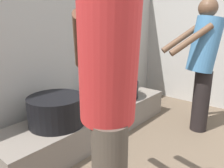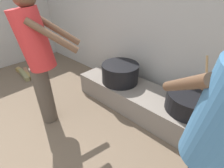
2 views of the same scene
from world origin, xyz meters
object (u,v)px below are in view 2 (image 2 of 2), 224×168
object	(u,v)px
cooking_pot_secondary	(120,73)
cook_in_blue_shirt	(216,144)
cooking_pot_main	(190,102)
cook_in_red_shirt	(38,55)

from	to	relation	value
cooking_pot_secondary	cook_in_blue_shirt	bearing A→B (deg)	-32.03
cooking_pot_secondary	cooking_pot_main	bearing A→B (deg)	2.82
cooking_pot_secondary	cook_in_blue_shirt	world-z (taller)	cook_in_blue_shirt
cook_in_red_shirt	cooking_pot_secondary	bearing A→B (deg)	69.96
cook_in_blue_shirt	cooking_pot_secondary	bearing A→B (deg)	147.97
cooking_pot_main	cook_in_red_shirt	bearing A→B (deg)	-143.11
cooking_pot_secondary	cook_in_blue_shirt	distance (m)	1.75
cooking_pot_main	cook_in_red_shirt	distance (m)	1.83
cook_in_red_shirt	cook_in_blue_shirt	bearing A→B (deg)	3.34
cook_in_blue_shirt	cook_in_red_shirt	xyz separation A→B (m)	(-1.80, -0.11, 0.04)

